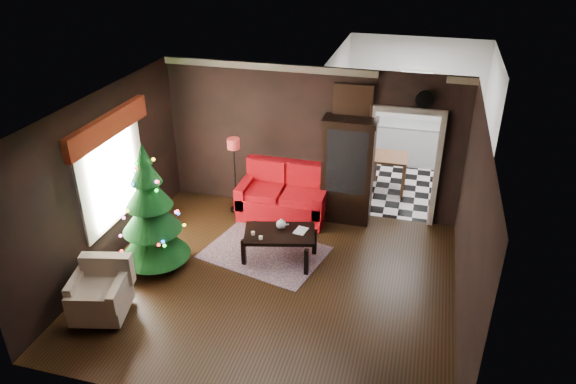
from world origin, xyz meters
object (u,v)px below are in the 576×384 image
(kitchen_table, at_px, (389,173))
(curio_cabinet, at_px, (348,173))
(christmas_tree, at_px, (150,210))
(wall_clock, at_px, (425,99))
(coffee_table, at_px, (280,246))
(armchair, at_px, (99,289))
(floor_lamp, at_px, (235,175))
(loveseat, at_px, (283,193))
(teapot, at_px, (281,224))

(kitchen_table, bearing_deg, curio_cabinet, -114.44)
(christmas_tree, bearing_deg, wall_clock, 32.67)
(coffee_table, xyz_separation_m, wall_clock, (2.03, 1.80, 2.11))
(christmas_tree, height_order, armchair, christmas_tree)
(christmas_tree, relative_size, kitchen_table, 2.81)
(armchair, bearing_deg, wall_clock, 29.62)
(curio_cabinet, distance_m, wall_clock, 1.88)
(floor_lamp, xyz_separation_m, armchair, (-0.86, -3.24, -0.37))
(loveseat, height_order, teapot, loveseat)
(teapot, height_order, wall_clock, wall_clock)
(coffee_table, height_order, wall_clock, wall_clock)
(curio_cabinet, height_order, kitchen_table, curio_cabinet)
(wall_clock, bearing_deg, floor_lamp, -170.02)
(kitchen_table, bearing_deg, teapot, -116.83)
(floor_lamp, height_order, kitchen_table, floor_lamp)
(loveseat, xyz_separation_m, christmas_tree, (-1.55, -2.10, 0.55))
(christmas_tree, xyz_separation_m, teapot, (1.87, 0.82, -0.44))
(armchair, bearing_deg, teapot, 32.58)
(curio_cabinet, relative_size, wall_clock, 5.94)
(curio_cabinet, distance_m, floor_lamp, 2.07)
(floor_lamp, xyz_separation_m, coffee_table, (1.20, -1.23, -0.56))
(armchair, height_order, wall_clock, wall_clock)
(floor_lamp, distance_m, coffee_table, 1.81)
(floor_lamp, xyz_separation_m, kitchen_table, (2.68, 1.82, -0.45))
(coffee_table, height_order, kitchen_table, kitchen_table)
(loveseat, xyz_separation_m, wall_clock, (2.35, 0.40, 1.88))
(curio_cabinet, height_order, christmas_tree, christmas_tree)
(teapot, distance_m, wall_clock, 3.18)
(floor_lamp, relative_size, teapot, 7.98)
(armchair, relative_size, kitchen_table, 1.04)
(floor_lamp, bearing_deg, kitchen_table, 34.18)
(wall_clock, bearing_deg, armchair, -137.08)
(floor_lamp, bearing_deg, curio_cabinet, 10.83)
(christmas_tree, xyz_separation_m, wall_clock, (3.90, 2.50, 1.33))
(coffee_table, bearing_deg, curio_cabinet, 62.90)
(armchair, bearing_deg, christmas_tree, 68.48)
(teapot, distance_m, kitchen_table, 3.29)
(loveseat, relative_size, wall_clock, 5.31)
(loveseat, bearing_deg, christmas_tree, -126.44)
(floor_lamp, xyz_separation_m, teapot, (1.19, -1.11, -0.22))
(teapot, xyz_separation_m, kitchen_table, (1.48, 2.93, -0.24))
(loveseat, distance_m, teapot, 1.33)
(loveseat, bearing_deg, curio_cabinet, 10.83)
(kitchen_table, bearing_deg, armchair, -125.01)
(floor_lamp, height_order, christmas_tree, christmas_tree)
(curio_cabinet, relative_size, teapot, 10.41)
(loveseat, bearing_deg, kitchen_table, 42.51)
(christmas_tree, height_order, kitchen_table, christmas_tree)
(christmas_tree, distance_m, armchair, 1.44)
(curio_cabinet, bearing_deg, wall_clock, 8.53)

